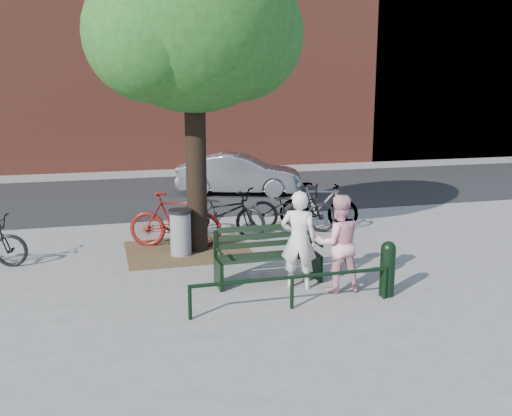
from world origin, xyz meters
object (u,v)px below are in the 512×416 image
object	(u,v)px
park_bench	(267,253)
bicycle_c	(223,212)
person_left	(299,240)
litter_bin	(181,232)
bollard	(388,267)
person_right	(338,243)
parked_car	(239,174)

from	to	relation	value
park_bench	bicycle_c	xyz separation A→B (m)	(-0.07, 3.10, 0.06)
person_left	litter_bin	bearing A→B (deg)	-29.33
bollard	person_right	bearing A→B (deg)	146.71
person_left	litter_bin	world-z (taller)	person_left
person_left	bicycle_c	xyz separation A→B (m)	(-0.47, 3.54, -0.26)
litter_bin	bicycle_c	distance (m)	1.65
person_right	park_bench	bearing A→B (deg)	-32.66
bicycle_c	litter_bin	bearing A→B (deg)	179.95
park_bench	person_left	size ratio (longest dim) A/B	1.09
person_right	litter_bin	size ratio (longest dim) A/B	1.72
park_bench	parked_car	size ratio (longest dim) A/B	0.47
parked_car	person_left	bearing A→B (deg)	-168.48
park_bench	parked_car	bearing A→B (deg)	79.34
bicycle_c	parked_car	xyz separation A→B (m)	(1.56, 4.79, 0.07)
person_right	parked_car	world-z (taller)	person_right
litter_bin	bicycle_c	bearing A→B (deg)	48.28
bollard	parked_car	xyz separation A→B (m)	(-0.11, 9.05, 0.15)
park_bench	person_right	distance (m)	1.24
bollard	litter_bin	world-z (taller)	litter_bin
litter_bin	park_bench	bearing A→B (deg)	-57.92
litter_bin	bollard	bearing A→B (deg)	-47.56
park_bench	bollard	bearing A→B (deg)	-35.99
person_left	bicycle_c	distance (m)	3.58
person_right	bicycle_c	world-z (taller)	person_right
park_bench	parked_car	distance (m)	8.03
bollard	bicycle_c	distance (m)	4.58
litter_bin	person_right	bearing A→B (deg)	-50.83
litter_bin	bicycle_c	xyz separation A→B (m)	(1.10, 1.23, 0.08)
bicycle_c	parked_car	world-z (taller)	parked_car
park_bench	parked_car	xyz separation A→B (m)	(1.49, 7.89, 0.14)
litter_bin	bicycle_c	size ratio (longest dim) A/B	0.44
bollard	parked_car	world-z (taller)	parked_car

